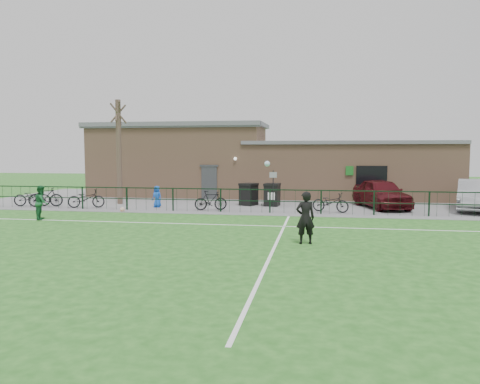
% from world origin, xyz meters
% --- Properties ---
extents(ground, '(90.00, 90.00, 0.00)m').
position_xyz_m(ground, '(0.00, 0.00, 0.00)').
color(ground, '#1E5719').
rests_on(ground, ground).
extents(paving_strip, '(34.00, 13.00, 0.02)m').
position_xyz_m(paving_strip, '(0.00, 13.50, 0.01)').
color(paving_strip, slate).
rests_on(paving_strip, ground).
extents(pitch_line_touch, '(28.00, 0.10, 0.01)m').
position_xyz_m(pitch_line_touch, '(0.00, 7.80, 0.00)').
color(pitch_line_touch, white).
rests_on(pitch_line_touch, ground).
extents(pitch_line_mid, '(28.00, 0.10, 0.01)m').
position_xyz_m(pitch_line_mid, '(0.00, 4.00, 0.00)').
color(pitch_line_mid, white).
rests_on(pitch_line_mid, ground).
extents(pitch_line_perp, '(0.10, 16.00, 0.01)m').
position_xyz_m(pitch_line_perp, '(2.00, 0.00, 0.00)').
color(pitch_line_perp, white).
rests_on(pitch_line_perp, ground).
extents(perimeter_fence, '(28.00, 0.10, 1.20)m').
position_xyz_m(perimeter_fence, '(0.00, 8.00, 0.60)').
color(perimeter_fence, black).
rests_on(perimeter_fence, ground).
extents(bare_tree, '(0.30, 0.30, 6.00)m').
position_xyz_m(bare_tree, '(-8.00, 10.50, 3.00)').
color(bare_tree, '#47352B').
rests_on(bare_tree, ground).
extents(wheelie_bin_left, '(1.06, 1.11, 1.16)m').
position_xyz_m(wheelie_bin_left, '(-0.52, 11.03, 0.60)').
color(wheelie_bin_left, black).
rests_on(wheelie_bin_left, paving_strip).
extents(wheelie_bin_right, '(0.88, 0.97, 1.18)m').
position_xyz_m(wheelie_bin_right, '(0.82, 10.96, 0.61)').
color(wheelie_bin_right, black).
rests_on(wheelie_bin_right, paving_strip).
extents(sign_post, '(0.08, 0.08, 2.00)m').
position_xyz_m(sign_post, '(0.91, 10.49, 1.02)').
color(sign_post, black).
rests_on(sign_post, paving_strip).
extents(car_maroon, '(3.10, 4.97, 1.58)m').
position_xyz_m(car_maroon, '(6.70, 10.96, 0.81)').
color(car_maroon, '#490D13').
rests_on(car_maroon, paving_strip).
extents(car_silver, '(2.99, 5.12, 1.59)m').
position_xyz_m(car_silver, '(11.37, 10.69, 0.82)').
color(car_silver, '#97999E').
rests_on(car_silver, paving_strip).
extents(bicycle_a, '(2.05, 1.25, 1.02)m').
position_xyz_m(bicycle_a, '(-12.37, 8.67, 0.53)').
color(bicycle_a, black).
rests_on(bicycle_a, paving_strip).
extents(bicycle_b, '(1.88, 1.11, 1.09)m').
position_xyz_m(bicycle_b, '(-11.46, 8.50, 0.57)').
color(bicycle_b, black).
rests_on(bicycle_b, paving_strip).
extents(bicycle_c, '(2.05, 1.22, 1.02)m').
position_xyz_m(bicycle_c, '(-9.02, 8.44, 0.53)').
color(bicycle_c, black).
rests_on(bicycle_c, paving_strip).
extents(bicycle_d, '(1.74, 0.93, 1.01)m').
position_xyz_m(bicycle_d, '(-2.13, 8.50, 0.52)').
color(bicycle_d, black).
rests_on(bicycle_d, paving_strip).
extents(bicycle_e, '(1.98, 1.24, 0.98)m').
position_xyz_m(bicycle_e, '(3.97, 8.79, 0.51)').
color(bicycle_e, black).
rests_on(bicycle_e, paving_strip).
extents(spectator_child, '(0.65, 0.52, 1.17)m').
position_xyz_m(spectator_child, '(-5.31, 9.26, 0.61)').
color(spectator_child, blue).
rests_on(spectator_child, paving_strip).
extents(goalkeeper_kick, '(2.05, 3.19, 2.69)m').
position_xyz_m(goalkeeper_kick, '(2.92, 0.57, 0.91)').
color(goalkeeper_kick, black).
rests_on(goalkeeper_kick, ground).
extents(outfield_player, '(0.82, 0.91, 1.54)m').
position_xyz_m(outfield_player, '(-8.91, 4.16, 0.77)').
color(outfield_player, '#1A5C2F').
rests_on(outfield_player, ground).
extents(ball_ground, '(0.24, 0.24, 0.24)m').
position_xyz_m(ball_ground, '(-6.43, 7.24, 0.12)').
color(ball_ground, white).
rests_on(ball_ground, ground).
extents(clubhouse, '(24.25, 5.40, 4.96)m').
position_xyz_m(clubhouse, '(-0.88, 16.50, 2.22)').
color(clubhouse, tan).
rests_on(clubhouse, ground).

